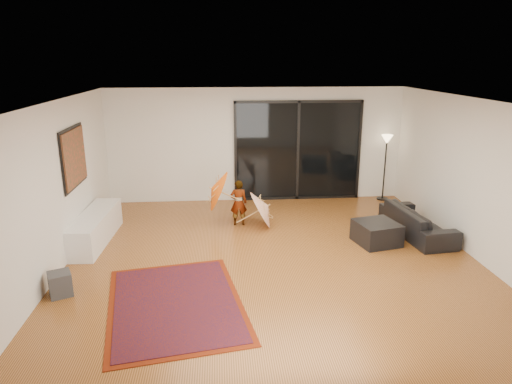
{
  "coord_description": "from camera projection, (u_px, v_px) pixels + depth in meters",
  "views": [
    {
      "loc": [
        -0.88,
        -7.19,
        3.36
      ],
      "look_at": [
        -0.26,
        0.42,
        1.1
      ],
      "focal_mm": 32.0,
      "sensor_mm": 36.0,
      "label": 1
    }
  ],
  "objects": [
    {
      "name": "floor",
      "position": [
        273.0,
        259.0,
        7.9
      ],
      "size": [
        7.0,
        7.0,
        0.0
      ],
      "primitive_type": "plane",
      "color": "#A5602D",
      "rests_on": "ground"
    },
    {
      "name": "ceiling",
      "position": [
        275.0,
        101.0,
        7.13
      ],
      "size": [
        7.0,
        7.0,
        0.0
      ],
      "primitive_type": "plane",
      "rotation": [
        3.14,
        0.0,
        0.0
      ],
      "color": "white",
      "rests_on": "wall_back"
    },
    {
      "name": "wall_back",
      "position": [
        256.0,
        145.0,
        10.86
      ],
      "size": [
        7.0,
        0.0,
        7.0
      ],
      "primitive_type": "plane",
      "rotation": [
        1.57,
        0.0,
        0.0
      ],
      "color": "silver",
      "rests_on": "floor"
    },
    {
      "name": "wall_front",
      "position": [
        319.0,
        286.0,
        4.17
      ],
      "size": [
        7.0,
        0.0,
        7.0
      ],
      "primitive_type": "plane",
      "rotation": [
        -1.57,
        0.0,
        0.0
      ],
      "color": "silver",
      "rests_on": "floor"
    },
    {
      "name": "wall_left",
      "position": [
        55.0,
        189.0,
        7.24
      ],
      "size": [
        0.0,
        7.0,
        7.0
      ],
      "primitive_type": "plane",
      "rotation": [
        1.57,
        0.0,
        1.57
      ],
      "color": "silver",
      "rests_on": "floor"
    },
    {
      "name": "wall_right",
      "position": [
        477.0,
        180.0,
        7.79
      ],
      "size": [
        0.0,
        7.0,
        7.0
      ],
      "primitive_type": "plane",
      "rotation": [
        1.57,
        0.0,
        -1.57
      ],
      "color": "silver",
      "rests_on": "floor"
    },
    {
      "name": "sliding_door",
      "position": [
        298.0,
        151.0,
        10.95
      ],
      "size": [
        3.06,
        0.07,
        2.4
      ],
      "color": "black",
      "rests_on": "wall_back"
    },
    {
      "name": "painting",
      "position": [
        74.0,
        157.0,
        8.11
      ],
      "size": [
        0.04,
        1.28,
        1.08
      ],
      "color": "black",
      "rests_on": "wall_left"
    },
    {
      "name": "media_console",
      "position": [
        95.0,
        228.0,
        8.58
      ],
      "size": [
        0.6,
        2.01,
        0.55
      ],
      "primitive_type": "cube",
      "rotation": [
        0.0,
        0.0,
        -0.05
      ],
      "color": "white",
      "rests_on": "floor"
    },
    {
      "name": "speaker",
      "position": [
        60.0,
        284.0,
        6.67
      ],
      "size": [
        0.41,
        0.41,
        0.35
      ],
      "primitive_type": "cube",
      "rotation": [
        0.0,
        0.0,
        0.42
      ],
      "color": "#424244",
      "rests_on": "floor"
    },
    {
      "name": "persian_rug",
      "position": [
        175.0,
        303.0,
        6.46
      ],
      "size": [
        2.25,
        2.83,
        0.02
      ],
      "rotation": [
        0.0,
        0.0,
        0.17
      ],
      "color": "#5E1A08",
      "rests_on": "floor"
    },
    {
      "name": "sofa",
      "position": [
        417.0,
        222.0,
        8.92
      ],
      "size": [
        0.92,
        1.94,
        0.55
      ],
      "primitive_type": "imported",
      "rotation": [
        0.0,
        0.0,
        1.68
      ],
      "color": "black",
      "rests_on": "floor"
    },
    {
      "name": "ottoman",
      "position": [
        377.0,
        233.0,
        8.52
      ],
      "size": [
        0.87,
        0.87,
        0.41
      ],
      "primitive_type": "cube",
      "rotation": [
        0.0,
        0.0,
        0.23
      ],
      "color": "black",
      "rests_on": "floor"
    },
    {
      "name": "floor_lamp",
      "position": [
        386.0,
        149.0,
        10.89
      ],
      "size": [
        0.27,
        0.27,
        1.6
      ],
      "color": "black",
      "rests_on": "floor"
    },
    {
      "name": "child",
      "position": [
        239.0,
        203.0,
        9.4
      ],
      "size": [
        0.35,
        0.23,
        0.96
      ],
      "primitive_type": "imported",
      "rotation": [
        0.0,
        0.0,
        3.15
      ],
      "color": "#999999",
      "rests_on": "floor"
    },
    {
      "name": "parasol_orange",
      "position": [
        211.0,
        192.0,
        9.24
      ],
      "size": [
        0.51,
        0.86,
        0.88
      ],
      "rotation": [
        0.0,
        -1.14,
        0.0
      ],
      "color": "#F05D0C",
      "rests_on": "child"
    },
    {
      "name": "parasol_white",
      "position": [
        268.0,
        203.0,
        9.3
      ],
      "size": [
        0.56,
        0.83,
        0.92
      ],
      "rotation": [
        0.0,
        1.07,
        0.0
      ],
      "color": "white",
      "rests_on": "floor"
    }
  ]
}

